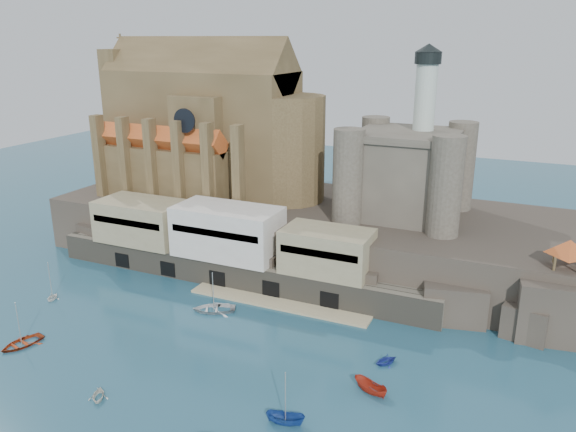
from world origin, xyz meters
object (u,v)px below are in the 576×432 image
at_px(church, 210,132).
at_px(pavilion, 569,249).
at_px(castle_keep, 407,169).
at_px(boat_1, 99,399).
at_px(boat_0, 22,345).
at_px(boat_2, 285,423).

height_order(church, pavilion, church).
bearing_deg(church, castle_keep, -1.11).
distance_m(castle_keep, pavilion, 30.50).
bearing_deg(pavilion, boat_1, -141.69).
height_order(church, boat_0, church).
relative_size(church, boat_0, 8.09).
relative_size(church, boat_2, 10.66).
bearing_deg(castle_keep, pavilion, -30.18).
relative_size(boat_0, boat_1, 1.84).
bearing_deg(pavilion, boat_2, -128.82).
bearing_deg(castle_keep, boat_0, -130.10).
xyz_separation_m(church, pavilion, (66.13, -15.85, -9.40)).
distance_m(church, castle_keep, 40.39).
height_order(pavilion, boat_1, pavilion).
xyz_separation_m(church, castle_keep, (40.21, -0.78, -3.81)).
bearing_deg(pavilion, castle_keep, 149.82).
height_order(pavilion, boat_0, pavilion).
height_order(castle_keep, boat_2, castle_keep).
relative_size(pavilion, boat_0, 1.10).
bearing_deg(boat_0, pavilion, 40.53).
xyz_separation_m(pavilion, boat_2, (-27.14, -33.73, -12.73)).
xyz_separation_m(pavilion, boat_1, (-48.88, -38.62, -12.73)).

